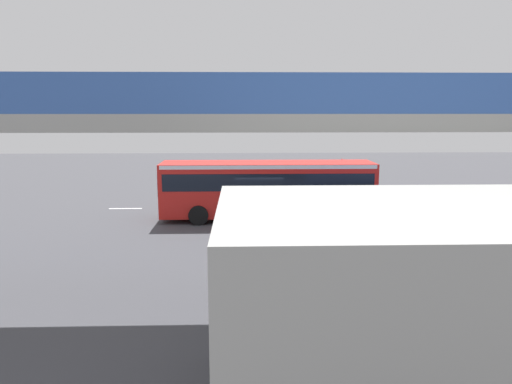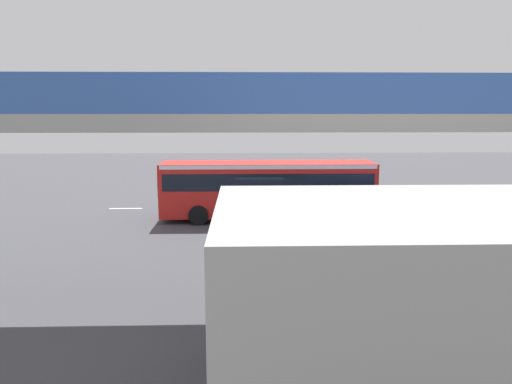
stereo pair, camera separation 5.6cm
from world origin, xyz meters
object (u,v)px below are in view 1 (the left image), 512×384
object	(u,v)px
bicycle_orange	(475,224)
bicycle_green	(489,233)
city_bus	(267,185)
parked_van	(386,221)
bicycle_blue	(418,222)
traffic_sign	(342,173)

from	to	relation	value
bicycle_orange	bicycle_green	bearing A→B (deg)	84.46
city_bus	parked_van	distance (m)	7.41
bicycle_blue	traffic_sign	bearing A→B (deg)	-72.15
city_bus	bicycle_orange	bearing A→B (deg)	163.32
bicycle_blue	bicycle_green	distance (m)	3.34
bicycle_orange	traffic_sign	world-z (taller)	traffic_sign
city_bus	parked_van	xyz separation A→B (m)	(-4.89, 5.53, -0.70)
bicycle_orange	traffic_sign	xyz separation A→B (m)	(4.99, -7.84, 1.52)
bicycle_green	city_bus	bearing A→B (deg)	-25.43
bicycle_blue	traffic_sign	world-z (taller)	traffic_sign
parked_van	bicycle_blue	size ratio (longest dim) A/B	2.71
bicycle_blue	bicycle_orange	bearing A→B (deg)	168.55
bicycle_blue	bicycle_orange	distance (m)	2.70
traffic_sign	bicycle_orange	bearing A→B (deg)	122.50
city_bus	bicycle_orange	xyz separation A→B (m)	(-10.13, 3.04, -1.51)
bicycle_blue	city_bus	bearing A→B (deg)	-18.46
parked_van	bicycle_green	bearing A→B (deg)	-171.18
city_bus	bicycle_blue	bearing A→B (deg)	161.54
parked_van	bicycle_orange	xyz separation A→B (m)	(-5.24, -2.49, -0.81)
bicycle_green	traffic_sign	xyz separation A→B (m)	(4.83, -9.54, 1.52)
bicycle_green	parked_van	bearing A→B (deg)	8.82
bicycle_blue	bicycle_orange	size ratio (longest dim) A/B	1.00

